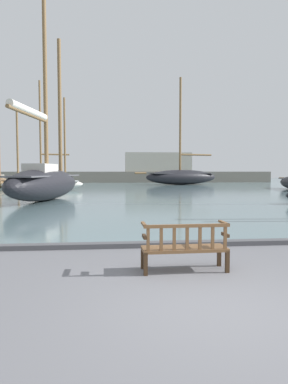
% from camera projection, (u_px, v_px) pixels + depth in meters
% --- Properties ---
extents(ground_plane, '(160.00, 160.00, 0.00)m').
position_uv_depth(ground_plane, '(216.00, 307.00, 4.75)').
color(ground_plane, slate).
extents(harbor_water, '(100.00, 80.00, 0.08)m').
position_uv_depth(harbor_water, '(121.00, 184.00, 48.46)').
color(harbor_water, slate).
rests_on(harbor_water, ground).
extents(quay_edge_kerb, '(40.00, 0.30, 0.12)m').
position_uv_depth(quay_edge_kerb, '(169.00, 244.00, 8.57)').
color(quay_edge_kerb, '#4C4C50').
rests_on(quay_edge_kerb, ground).
extents(park_bench, '(1.61, 0.56, 0.92)m').
position_uv_depth(park_bench, '(185.00, 246.00, 6.43)').
color(park_bench, '#3D2A19').
rests_on(park_bench, ground).
extents(sailboat_nearest_starboard, '(3.80, 7.69, 10.40)m').
position_uv_depth(sailboat_nearest_starboard, '(0.00, 180.00, 39.57)').
color(sailboat_nearest_starboard, brown).
rests_on(sailboat_nearest_starboard, harbor_water).
extents(sailboat_outer_port, '(11.99, 5.70, 14.38)m').
position_uv_depth(sailboat_outer_port, '(182.00, 176.00, 46.56)').
color(sailboat_outer_port, black).
rests_on(sailboat_outer_port, harbor_water).
extents(sailboat_mid_port, '(4.26, 10.29, 13.68)m').
position_uv_depth(sailboat_mid_port, '(45.00, 180.00, 21.41)').
color(sailboat_mid_port, black).
rests_on(sailboat_mid_port, harbor_water).
extents(sailboat_outer_starboard, '(8.77, 3.36, 10.22)m').
position_uv_depth(sailboat_outer_starboard, '(44.00, 182.00, 32.29)').
color(sailboat_outer_starboard, silver).
rests_on(sailboat_outer_starboard, harbor_water).
extents(far_breakwater, '(50.22, 2.40, 4.96)m').
position_uv_depth(far_breakwater, '(129.00, 174.00, 55.78)').
color(far_breakwater, slate).
rests_on(far_breakwater, ground).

